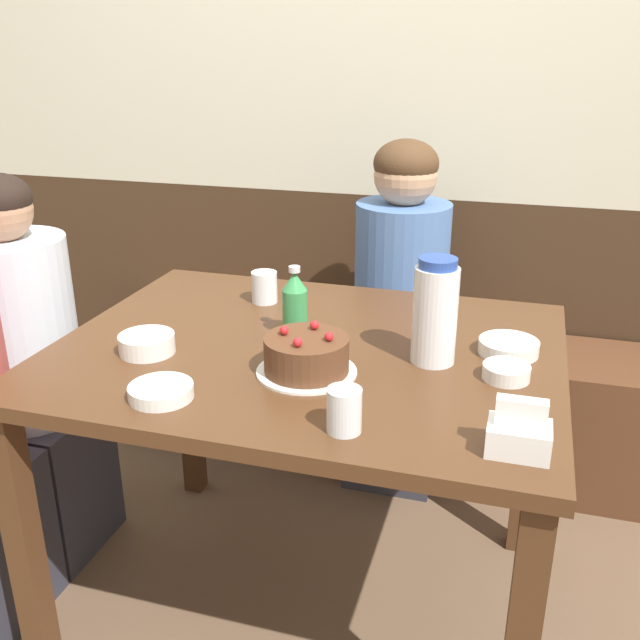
% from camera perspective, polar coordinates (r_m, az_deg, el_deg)
% --- Properties ---
extents(ground_plane, '(12.00, 12.00, 0.00)m').
position_cam_1_polar(ground_plane, '(2.13, -0.89, -21.68)').
color(ground_plane, brown).
extents(back_wall, '(4.80, 0.04, 2.50)m').
position_cam_1_polar(back_wall, '(2.58, 6.22, 16.74)').
color(back_wall, '#3D2819').
rests_on(back_wall, ground_plane).
extents(bench_seat, '(2.05, 0.38, 0.48)m').
position_cam_1_polar(bench_seat, '(2.66, 4.46, -5.93)').
color(bench_seat, '#56331E').
rests_on(bench_seat, ground_plane).
extents(dining_table, '(1.19, 0.93, 0.78)m').
position_cam_1_polar(dining_table, '(1.74, -1.02, -5.19)').
color(dining_table, '#4C2D19').
rests_on(dining_table, ground_plane).
extents(birthday_cake, '(0.22, 0.22, 0.10)m').
position_cam_1_polar(birthday_cake, '(1.55, -1.09, -2.88)').
color(birthday_cake, white).
rests_on(birthday_cake, dining_table).
extents(water_pitcher, '(0.10, 0.10, 0.24)m').
position_cam_1_polar(water_pitcher, '(1.59, 9.19, 0.62)').
color(water_pitcher, white).
rests_on(water_pitcher, dining_table).
extents(soju_bottle, '(0.06, 0.06, 0.18)m').
position_cam_1_polar(soju_bottle, '(1.73, -2.02, 1.33)').
color(soju_bottle, '#388E4C').
rests_on(soju_bottle, dining_table).
extents(napkin_holder, '(0.11, 0.08, 0.11)m').
position_cam_1_polar(napkin_holder, '(1.31, 15.64, -8.73)').
color(napkin_holder, white).
rests_on(napkin_holder, dining_table).
extents(bowl_soup_white, '(0.10, 0.10, 0.03)m').
position_cam_1_polar(bowl_soup_white, '(1.58, 14.68, -4.05)').
color(bowl_soup_white, white).
rests_on(bowl_soup_white, dining_table).
extents(bowl_rice_small, '(0.13, 0.13, 0.04)m').
position_cam_1_polar(bowl_rice_small, '(1.70, -13.68, -1.85)').
color(bowl_rice_small, white).
rests_on(bowl_rice_small, dining_table).
extents(bowl_side_dish, '(0.13, 0.13, 0.03)m').
position_cam_1_polar(bowl_side_dish, '(1.49, -12.60, -5.61)').
color(bowl_side_dish, white).
rests_on(bowl_side_dish, dining_table).
extents(bowl_sauce_shallow, '(0.14, 0.14, 0.03)m').
position_cam_1_polar(bowl_sauce_shallow, '(1.71, 14.85, -2.10)').
color(bowl_sauce_shallow, white).
rests_on(bowl_sauce_shallow, dining_table).
extents(glass_water_tall, '(0.07, 0.07, 0.09)m').
position_cam_1_polar(glass_water_tall, '(1.32, 1.95, -7.23)').
color(glass_water_tall, silver).
rests_on(glass_water_tall, dining_table).
extents(glass_tumbler_short, '(0.07, 0.07, 0.09)m').
position_cam_1_polar(glass_tumbler_short, '(1.98, -4.47, 2.64)').
color(glass_tumbler_short, silver).
rests_on(glass_tumbler_short, dining_table).
extents(person_teal_shirt, '(0.31, 0.34, 1.18)m').
position_cam_1_polar(person_teal_shirt, '(2.41, 6.34, -0.60)').
color(person_teal_shirt, '#33333D').
rests_on(person_teal_shirt, ground_plane).
extents(person_grey_tee, '(0.34, 0.31, 1.14)m').
position_cam_1_polar(person_grey_tee, '(2.22, -22.32, -4.97)').
color(person_grey_tee, '#33333D').
rests_on(person_grey_tee, ground_plane).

